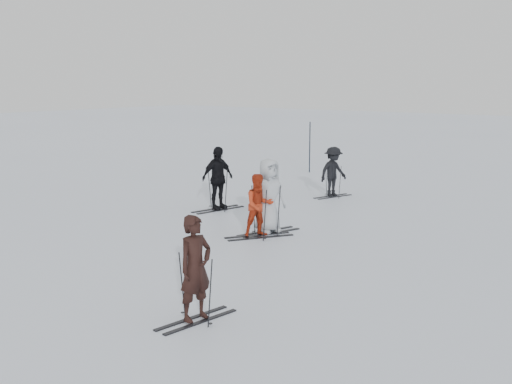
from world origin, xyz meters
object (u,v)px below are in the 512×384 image
Objects in this scene: skier_red at (259,206)px; piste_marker at (310,147)px; skier_near_dark at (195,270)px; skier_grey at (269,197)px; skier_uphill_left at (218,179)px; skier_uphill_far at (333,172)px.

skier_red is 0.73× the size of piste_marker.
skier_near_dark is 0.92× the size of skier_grey.
skier_uphill_left is at bearing 89.03° from skier_red.
skier_uphill_left is (-5.72, 7.17, 0.08)m from skier_near_dark.
skier_red is at bearing 33.62° from skier_near_dark.
skier_uphill_far is at bearing 26.59° from skier_near_dark.
skier_uphill_far is at bearing 29.67° from skier_grey.
skier_red is 0.82× the size of skier_grey.
skier_red is at bearing -111.41° from skier_uphill_left.
piste_marker is (-5.15, 9.95, 0.12)m from skier_grey.
skier_near_dark is 11.94m from skier_uphill_far.
skier_red is 0.83× the size of skier_uphill_left.
skier_grey is 3.35m from skier_uphill_left.
skier_uphill_far is 0.78× the size of piste_marker.
skier_grey reaches higher than skier_red.
piste_marker is at bearing 57.30° from skier_uphill_far.
skier_uphill_left is at bearing -75.87° from piste_marker.
skier_grey reaches higher than skier_near_dark.
skier_grey is 5.68m from skier_uphill_far.
piste_marker is (-2.14, 8.50, 0.12)m from skier_uphill_left.
skier_near_dark reaches higher than skier_red.
skier_near_dark is 1.11× the size of skier_red.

